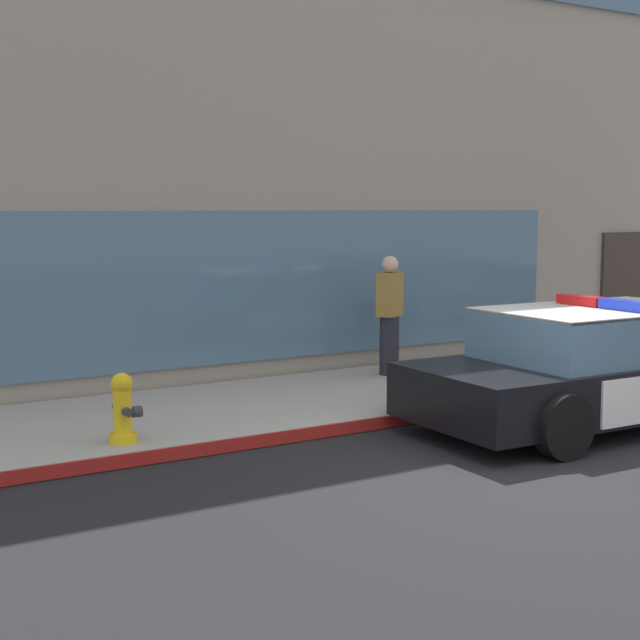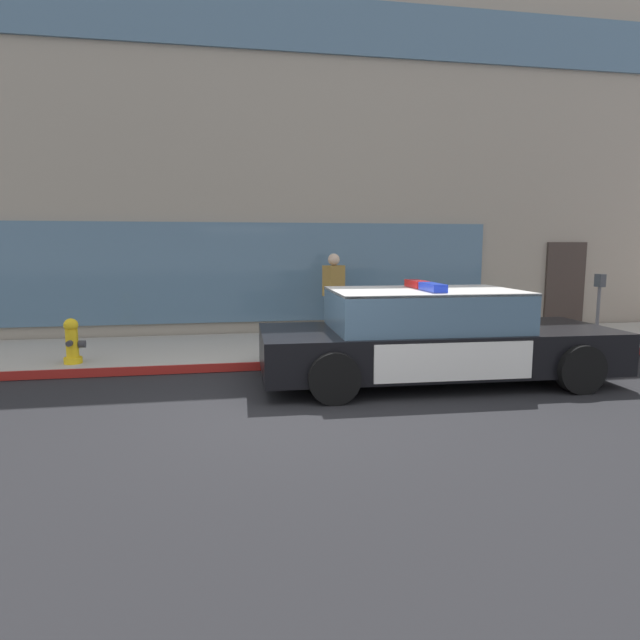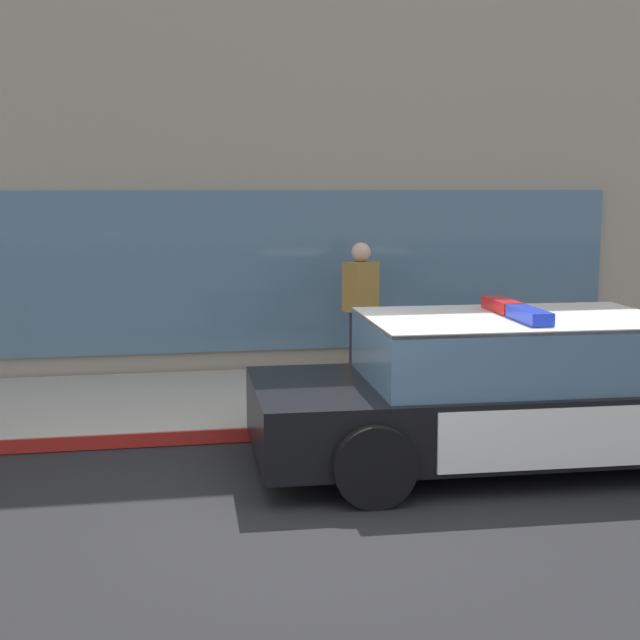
# 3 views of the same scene
# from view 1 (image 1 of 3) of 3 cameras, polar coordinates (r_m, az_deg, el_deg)

# --- Properties ---
(ground) EXTENTS (48.00, 48.00, 0.00)m
(ground) POSITION_cam_1_polar(r_m,az_deg,el_deg) (9.24, 12.36, -9.16)
(ground) COLOR black
(sidewalk) EXTENTS (48.00, 2.90, 0.15)m
(sidewalk) POSITION_cam_1_polar(r_m,az_deg,el_deg) (11.99, 0.28, -4.92)
(sidewalk) COLOR #A39E93
(sidewalk) RESTS_ON ground
(curb_red_paint) EXTENTS (28.80, 0.04, 0.14)m
(curb_red_paint) POSITION_cam_1_polar(r_m,az_deg,el_deg) (10.80, 4.42, -6.26)
(curb_red_paint) COLOR maroon
(curb_red_paint) RESTS_ON ground
(storefront_building) EXTENTS (18.01, 10.22, 9.01)m
(storefront_building) POSITION_cam_1_polar(r_m,az_deg,el_deg) (18.50, -5.68, 13.00)
(storefront_building) COLOR gray
(storefront_building) RESTS_ON ground
(police_cruiser) EXTENTS (5.25, 2.22, 1.49)m
(police_cruiser) POSITION_cam_1_polar(r_m,az_deg,el_deg) (11.45, 17.42, -2.71)
(police_cruiser) COLOR black
(police_cruiser) RESTS_ON ground
(fire_hydrant) EXTENTS (0.34, 0.39, 0.73)m
(fire_hydrant) POSITION_cam_1_polar(r_m,az_deg,el_deg) (9.65, -12.07, -5.39)
(fire_hydrant) COLOR gold
(fire_hydrant) RESTS_ON sidewalk
(pedestrian_on_sidewalk) EXTENTS (0.48, 0.43, 1.71)m
(pedestrian_on_sidewalk) POSITION_cam_1_polar(r_m,az_deg,el_deg) (13.25, 4.31, 0.31)
(pedestrian_on_sidewalk) COLOR #23232D
(pedestrian_on_sidewalk) RESTS_ON sidewalk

